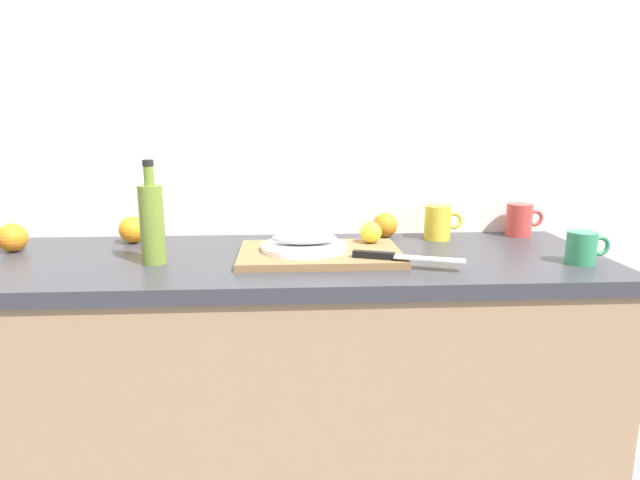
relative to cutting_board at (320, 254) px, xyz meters
name	(u,v)px	position (x,y,z in m)	size (l,w,h in m)	color
back_wall	(253,128)	(-0.20, 0.35, 0.34)	(3.20, 0.05, 2.50)	white
kitchen_counter	(253,402)	(-0.20, 0.02, -0.46)	(2.00, 0.60, 0.90)	#9E7A56
cutting_board	(320,254)	(0.00, 0.00, 0.00)	(0.45, 0.29, 0.02)	olive
white_plate	(304,247)	(-0.04, 0.01, 0.02)	(0.24, 0.24, 0.01)	white
fish_fillet	(304,238)	(-0.04, 0.01, 0.04)	(0.18, 0.08, 0.04)	#999E99
chef_knife	(394,256)	(0.19, -0.11, 0.02)	(0.28, 0.12, 0.02)	silver
lemon_0	(371,232)	(0.16, 0.09, 0.04)	(0.06, 0.06, 0.06)	yellow
olive_oil_bottle	(152,222)	(-0.45, -0.04, 0.10)	(0.06, 0.06, 0.28)	olive
coffee_mug_0	(438,222)	(0.39, 0.22, 0.05)	(0.12, 0.08, 0.11)	yellow
coffee_mug_1	(520,220)	(0.68, 0.26, 0.04)	(0.12, 0.08, 0.11)	#CC3F38
coffee_mug_2	(582,248)	(0.69, -0.11, 0.03)	(0.12, 0.08, 0.09)	#338C59
orange_0	(133,230)	(-0.57, 0.22, 0.03)	(0.08, 0.08, 0.08)	orange
orange_1	(12,238)	(-0.89, 0.12, 0.03)	(0.08, 0.08, 0.08)	orange
orange_2	(385,225)	(0.23, 0.25, 0.03)	(0.08, 0.08, 0.08)	orange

